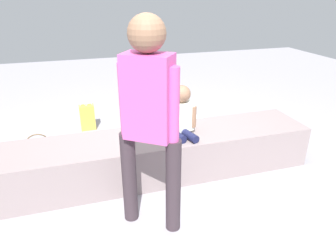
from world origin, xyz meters
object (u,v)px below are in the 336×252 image
Objects in this scene: cake_plate at (151,134)px; water_bottle_near_gift at (155,121)px; adult_standing at (149,111)px; cake_box_white at (196,125)px; handbag_black_leather at (142,134)px; handbag_brown_canvas at (40,153)px; child_seated at (182,114)px; party_cup_red at (144,126)px; gift_bag at (87,117)px.

water_bottle_near_gift is at bearing 73.98° from cake_plate.
adult_standing reaches higher than cake_box_white.
handbag_brown_canvas is (-1.13, -0.10, -0.02)m from handbag_black_leather.
adult_standing is at bearing -99.36° from handbag_black_leather.
child_seated is 4.86× the size of party_cup_red.
cake_box_white is at bearing 57.28° from adult_standing.
cake_box_white is 1.93m from handbag_brown_canvas.
gift_bag is at bearing 100.47° from adult_standing.
child_seated is at bearing -58.39° from gift_bag.
handbag_brown_canvas is (-1.41, -0.57, 0.03)m from water_bottle_near_gift.
handbag_black_leather is 1.04× the size of handbag_brown_canvas.
handbag_black_leather is at bearing -105.47° from party_cup_red.
handbag_black_leather reaches higher than water_bottle_near_gift.
party_cup_red is at bearing 74.53° from handbag_black_leather.
water_bottle_near_gift is (0.50, 1.80, -0.87)m from adult_standing.
gift_bag is 3.70× the size of party_cup_red.
child_seated is 0.31× the size of adult_standing.
party_cup_red is at bearing 162.31° from cake_box_white.
adult_standing is 1.58m from handbag_black_leather.
cake_plate is 0.63× the size of handbag_black_leather.
gift_bag is (-0.54, 1.30, -0.27)m from cake_plate.
adult_standing reaches higher than handbag_black_leather.
child_seated is 0.85m from adult_standing.
handbag_brown_canvas is (-1.37, 0.60, -0.52)m from child_seated.
child_seated is 1.19m from cake_box_white.
cake_plate is 0.69× the size of cake_box_white.
water_bottle_near_gift is 1.83× the size of party_cup_red.
water_bottle_near_gift is 0.53× the size of handbag_brown_canvas.
cake_box_white is at bearing -18.04° from gift_bag.
handbag_black_leather reaches higher than handbag_brown_canvas.
gift_bag is at bearing 121.61° from child_seated.
gift_bag is at bearing 167.83° from water_bottle_near_gift.
cake_plate is at bearing -98.44° from party_cup_red.
adult_standing is 2.06m from water_bottle_near_gift.
cake_box_white is at bearing 9.23° from handbag_brown_canvas.
child_seated is 2.65× the size of water_bottle_near_gift.
cake_plate is at bearing -26.68° from handbag_brown_canvas.
handbag_brown_canvas is at bearing -158.11° from water_bottle_near_gift.
adult_standing is 2.00m from party_cup_red.
party_cup_red is at bearing 96.57° from child_seated.
handbag_brown_canvas is at bearing 153.32° from cake_plate.
adult_standing is at bearing -126.14° from child_seated.
handbag_brown_canvas is at bearing 126.38° from adult_standing.
adult_standing is 1.75m from handbag_brown_canvas.
water_bottle_near_gift is at bearing 21.89° from handbag_brown_canvas.
gift_bag is 1.13× the size of cake_box_white.
handbag_brown_canvas is (-0.91, 1.24, -0.83)m from adult_standing.
handbag_black_leather is at bearing 109.12° from child_seated.
handbag_brown_canvas is (-1.09, 0.55, -0.32)m from cake_plate.
handbag_brown_canvas reaches higher than cake_box_white.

